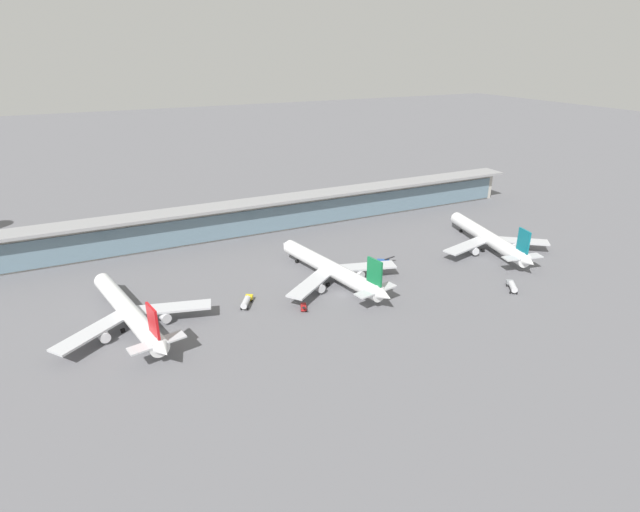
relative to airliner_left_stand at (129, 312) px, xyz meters
name	(u,v)px	position (x,y,z in m)	size (l,w,h in m)	color
ground_plane	(342,294)	(68.01, -8.60, -5.19)	(1200.00, 1200.00, 0.00)	slate
airliner_left_stand	(129,312)	(0.00, 0.00, 0.00)	(46.63, 61.49, 16.49)	white
airliner_centre_stand	(332,269)	(69.04, 1.47, 0.00)	(46.74, 61.58, 16.49)	white
airliner_right_stand	(489,238)	(141.94, 1.19, 0.00)	(46.72, 61.56, 16.49)	white
service_truck_near_nose_grey	(512,286)	(122.88, -31.45, -3.49)	(6.64, 8.40, 2.95)	gray
service_truck_under_wing_blue	(384,260)	(95.82, 8.91, -4.39)	(6.50, 4.73, 2.70)	#234C9E
service_truck_mid_apron_red	(304,307)	(51.65, -12.52, -4.39)	(3.79, 6.82, 2.70)	#B21E1E
service_truck_by_tail_yellow	(246,301)	(35.73, -2.26, -3.49)	(6.37, 8.53, 2.95)	yellow
service_truck_on_taxiway_grey	(303,286)	(57.65, 1.80, -4.32)	(2.50, 3.25, 2.05)	gray
terminal_building	(268,214)	(68.01, 63.70, 2.67)	(266.67, 12.80, 15.20)	#B2ADA3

